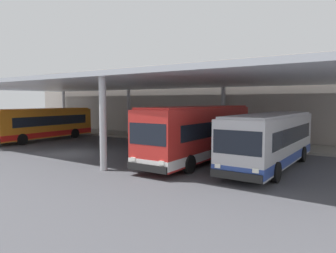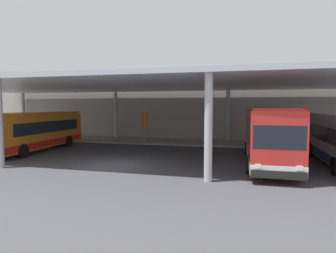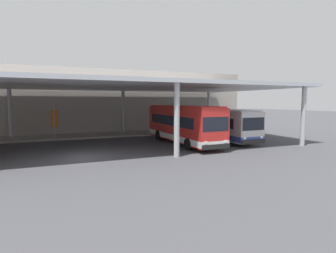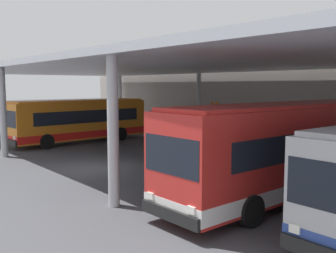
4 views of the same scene
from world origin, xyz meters
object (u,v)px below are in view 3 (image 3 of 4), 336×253
bench_waiting (158,128)px  bus_second_bay (182,124)px  banner_sign (54,120)px  trash_bin (176,127)px  bus_middle_bay (219,124)px

bench_waiting → bus_second_bay: bearing=-95.6°
bench_waiting → banner_sign: size_ratio=0.56×
bus_second_bay → bench_waiting: (0.86, 8.80, -1.18)m
trash_bin → banner_sign: bearing=-175.7°
trash_bin → banner_sign: size_ratio=0.31×
bus_second_bay → trash_bin: (3.45, 9.02, -1.16)m
trash_bin → bus_second_bay: bearing=-110.9°
banner_sign → bus_middle_bay: bearing=-25.4°
bench_waiting → banner_sign: bearing=-175.8°
bench_waiting → banner_sign: (-11.98, -0.88, 1.32)m
bus_second_bay → bench_waiting: size_ratio=6.32×
bus_second_bay → trash_bin: size_ratio=11.60×
bench_waiting → trash_bin: bearing=4.9°
bus_middle_bay → banner_sign: bearing=154.6°
bus_second_bay → trash_bin: bearing=69.1°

